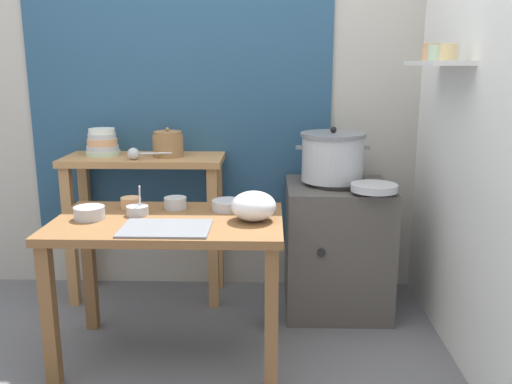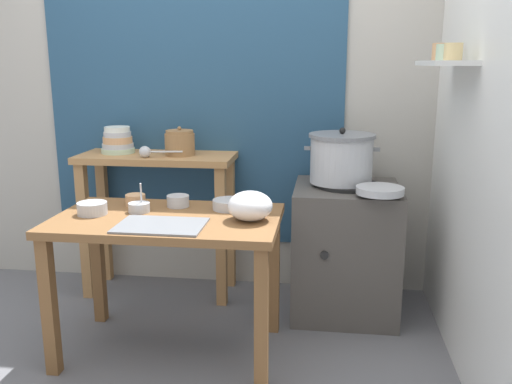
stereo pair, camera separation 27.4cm
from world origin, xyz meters
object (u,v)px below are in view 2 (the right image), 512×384
Objects in this scene: ladle at (147,152)px; wide_pan at (380,190)px; back_shelf_table at (158,189)px; prep_bowl_3 at (92,208)px; prep_table at (168,238)px; bowl_stack_enamel at (118,141)px; prep_bowl_4 at (135,199)px; steamer_pot at (341,158)px; prep_bowl_0 at (139,207)px; prep_bowl_1 at (178,200)px; serving_tray at (161,225)px; prep_bowl_2 at (229,204)px; stove_block at (345,249)px; clay_pot at (180,143)px; plastic_bag at (250,206)px.

wide_pan is at bearing -10.66° from ladle.
prep_bowl_3 is at bearing -97.59° from back_shelf_table.
prep_table is 0.76m from ladle.
bowl_stack_enamel is 1.99× the size of prep_bowl_4.
back_shelf_table is 6.58× the size of prep_bowl_3.
ladle reaches higher than prep_table.
steamer_pot is 2.06× the size of bowl_stack_enamel.
prep_bowl_0 is 0.21m from prep_bowl_1.
back_shelf_table is at bearing 108.33° from serving_tray.
prep_bowl_4 is (-0.50, 0.02, 0.00)m from prep_bowl_2.
wide_pan is (1.58, -0.40, -0.17)m from bowl_stack_enamel.
back_shelf_table is 0.55m from prep_bowl_4.
steamer_pot reaches higher than prep_bowl_4.
bowl_stack_enamel reaches higher than back_shelf_table.
prep_bowl_4 is (-1.27, -0.17, -0.05)m from wide_pan.
bowl_stack_enamel is 0.82× the size of wide_pan.
prep_bowl_0 is (-1.05, -0.54, 0.36)m from stove_block.
ladle is at bearing -100.66° from back_shelf_table.
serving_tray is at bearing -59.25° from bowl_stack_enamel.
ladle reaches higher than prep_bowl_2.
back_shelf_table is at bearing 99.80° from prep_bowl_0.
prep_bowl_1 is at bearing 92.77° from serving_tray.
prep_bowl_0 is at bearing -165.95° from prep_bowl_2.
bowl_stack_enamel is at bearing 120.75° from serving_tray.
stove_block is at bearing -0.66° from ladle.
clay_pot is at bearing 162.52° from wide_pan.
prep_bowl_3 reaches higher than prep_table.
back_shelf_table is 0.28m from ladle.
steamer_pot reaches higher than prep_bowl_2.
prep_bowl_4 is (-1.08, -0.43, -0.17)m from steamer_pot.
prep_bowl_0 is at bearing -76.04° from ladle.
prep_bowl_1 is at bearing 28.12° from prep_bowl_3.
plastic_bag is 0.79m from prep_bowl_3.
back_shelf_table is 0.68m from prep_bowl_0.
bowl_stack_enamel reaches higher than prep_bowl_2.
stove_block is 1.45m from prep_bowl_3.
back_shelf_table is at bearing 132.87° from plastic_bag.
clay_pot is at bearing 125.94° from plastic_bag.
steamer_pot is 1.17m from prep_bowl_4.
back_shelf_table is 0.79m from prep_bowl_2.
wide_pan is (1.35, -0.25, -0.14)m from ladle.
steamer_pot is 2.92× the size of prep_bowl_3.
plastic_bag is at bearing -53.46° from prep_bowl_2.
bowl_stack_enamel is (-0.53, 0.76, 0.36)m from prep_table.
steamer_pot is 0.75m from prep_bowl_2.
prep_bowl_0 is 0.93× the size of prep_bowl_2.
prep_bowl_0 is at bearing 18.92° from prep_bowl_3.
steamer_pot reaches higher than clay_pot.
prep_bowl_0 is (-1.21, -0.30, -0.05)m from wide_pan.
back_shelf_table is 0.33m from clay_pot.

